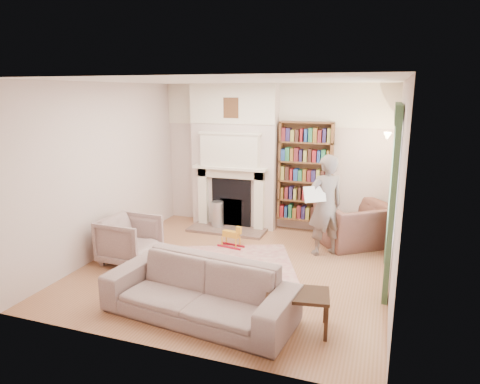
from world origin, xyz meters
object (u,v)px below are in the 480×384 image
at_px(bookcase, 305,172).
at_px(man_reading, 325,205).
at_px(coffee_table, 297,311).
at_px(armchair_reading, 355,225).
at_px(sofa, 199,291).
at_px(paraffin_heater, 218,215).
at_px(rocking_horse, 231,237).
at_px(armchair_left, 130,240).

bearing_deg(bookcase, man_reading, -62.88).
distance_m(man_reading, coffee_table, 2.51).
bearing_deg(armchair_reading, sofa, 27.16).
bearing_deg(sofa, bookcase, 88.09).
relative_size(sofa, coffee_table, 3.31).
xyz_separation_m(armchair_reading, coffee_table, (-0.39, -3.03, -0.15)).
distance_m(armchair_reading, sofa, 3.51).
height_order(sofa, man_reading, man_reading).
height_order(coffee_table, paraffin_heater, paraffin_heater).
relative_size(coffee_table, paraffin_heater, 1.27).
xyz_separation_m(sofa, paraffin_heater, (-1.07, 3.22, -0.06)).
relative_size(armchair_reading, rocking_horse, 2.54).
xyz_separation_m(sofa, rocking_horse, (-0.46, 2.32, -0.14)).
distance_m(man_reading, rocking_horse, 1.71).
relative_size(armchair_reading, paraffin_heater, 2.11).
bearing_deg(man_reading, bookcase, -99.09).
height_order(armchair_reading, paraffin_heater, armchair_reading).
distance_m(armchair_left, man_reading, 3.19).
xyz_separation_m(man_reading, paraffin_heater, (-2.18, 0.67, -0.57)).
height_order(bookcase, armchair_left, bookcase).
bearing_deg(bookcase, paraffin_heater, -166.13).
bearing_deg(sofa, armchair_reading, 70.53).
bearing_deg(armchair_reading, rocking_horse, -14.02).
relative_size(man_reading, coffee_table, 2.40).
bearing_deg(armchair_left, rocking_horse, -47.07).
distance_m(bookcase, rocking_horse, 1.92).
bearing_deg(coffee_table, sofa, 176.63).
bearing_deg(bookcase, armchair_left, -133.55).
distance_m(sofa, man_reading, 2.82).
relative_size(armchair_left, sofa, 0.35).
xyz_separation_m(bookcase, armchair_left, (-2.30, -2.42, -0.81)).
bearing_deg(coffee_table, paraffin_heater, 116.78).
height_order(armchair_reading, rocking_horse, armchair_reading).
distance_m(paraffin_heater, rocking_horse, 1.10).
relative_size(paraffin_heater, rocking_horse, 1.21).
bearing_deg(paraffin_heater, coffee_table, -54.08).
distance_m(armchair_reading, rocking_horse, 2.19).
xyz_separation_m(armchair_left, sofa, (1.75, -1.20, -0.03)).
xyz_separation_m(bookcase, man_reading, (0.55, -1.07, -0.33)).
relative_size(sofa, paraffin_heater, 4.21).
bearing_deg(armchair_reading, bookcase, -61.85).
xyz_separation_m(bookcase, sofa, (-0.56, -3.62, -0.84)).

